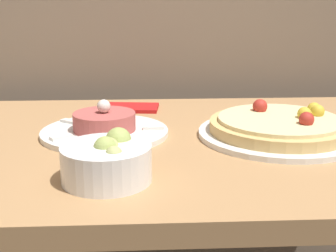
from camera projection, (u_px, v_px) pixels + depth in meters
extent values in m
cube|color=#AD7F51|center=(154.00, 147.00, 0.87)|extent=(1.22, 0.67, 0.03)
cylinder|color=white|center=(279.00, 134.00, 0.88)|extent=(0.30, 0.30, 0.01)
cylinder|color=#DBB26B|center=(279.00, 126.00, 0.87)|extent=(0.26, 0.26, 0.02)
cylinder|color=beige|center=(280.00, 119.00, 0.87)|extent=(0.23, 0.23, 0.01)
sphere|color=#B22D23|center=(260.00, 106.00, 0.92)|extent=(0.03, 0.03, 0.03)
sphere|color=gold|center=(314.00, 109.00, 0.90)|extent=(0.03, 0.03, 0.03)
sphere|color=#B22D23|center=(306.00, 119.00, 0.83)|extent=(0.03, 0.03, 0.03)
sphere|color=gold|center=(318.00, 111.00, 0.89)|extent=(0.03, 0.03, 0.03)
sphere|color=gold|center=(304.00, 114.00, 0.87)|extent=(0.03, 0.03, 0.03)
cylinder|color=white|center=(105.00, 132.00, 0.89)|extent=(0.24, 0.24, 0.01)
cylinder|color=#B2514C|center=(104.00, 121.00, 0.88)|extent=(0.12, 0.12, 0.03)
sphere|color=silver|center=(104.00, 106.00, 0.88)|extent=(0.03, 0.03, 0.03)
cube|color=white|center=(152.00, 128.00, 0.89)|extent=(0.04, 0.02, 0.01)
cube|color=white|center=(121.00, 117.00, 0.97)|extent=(0.03, 0.04, 0.01)
cube|color=white|center=(70.00, 121.00, 0.93)|extent=(0.04, 0.04, 0.01)
cube|color=white|center=(61.00, 137.00, 0.83)|extent=(0.04, 0.04, 0.01)
cube|color=white|center=(117.00, 142.00, 0.81)|extent=(0.03, 0.04, 0.01)
cylinder|color=white|center=(106.00, 163.00, 0.67)|extent=(0.13, 0.13, 0.05)
sphere|color=#B7BC70|center=(114.00, 154.00, 0.64)|extent=(0.02, 0.02, 0.02)
sphere|color=#A3B25B|center=(118.00, 140.00, 0.69)|extent=(0.04, 0.04, 0.04)
sphere|color=#A3B25B|center=(105.00, 148.00, 0.66)|extent=(0.03, 0.03, 0.03)
sphere|color=#B7BC70|center=(108.00, 147.00, 0.66)|extent=(0.03, 0.03, 0.03)
cube|color=red|center=(130.00, 108.00, 1.09)|extent=(0.14, 0.09, 0.01)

